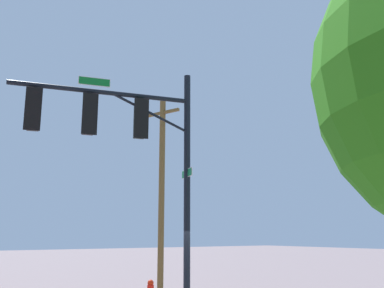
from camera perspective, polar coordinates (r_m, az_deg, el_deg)
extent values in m
cylinder|color=black|center=(13.11, -0.67, -6.27)|extent=(0.20, 0.20, 7.40)
cylinder|color=black|center=(13.11, -11.73, 6.74)|extent=(5.17, 1.43, 0.14)
cylinder|color=black|center=(13.22, -5.55, 4.11)|extent=(2.36, 0.67, 1.07)
cube|color=black|center=(13.08, -6.94, 3.18)|extent=(0.40, 0.43, 1.10)
cube|color=black|center=(12.89, -6.74, 3.40)|extent=(0.44, 0.15, 1.22)
sphere|color=maroon|center=(13.36, -7.09, 4.38)|extent=(0.22, 0.22, 0.22)
cylinder|color=black|center=(13.43, -7.14, 4.51)|extent=(0.26, 0.19, 0.23)
sphere|color=#855607|center=(13.27, -7.13, 2.97)|extent=(0.22, 0.22, 0.22)
cylinder|color=black|center=(13.34, -7.18, 3.11)|extent=(0.26, 0.19, 0.23)
sphere|color=#20FF59|center=(13.19, -7.16, 1.54)|extent=(0.22, 0.22, 0.22)
cylinder|color=black|center=(13.26, -7.21, 1.69)|extent=(0.26, 0.19, 0.23)
cube|color=black|center=(12.85, -13.54, 3.70)|extent=(0.39, 0.42, 1.10)
cube|color=black|center=(12.66, -13.40, 3.93)|extent=(0.44, 0.13, 1.22)
sphere|color=maroon|center=(13.14, -13.60, 4.91)|extent=(0.22, 0.22, 0.22)
cylinder|color=black|center=(13.21, -13.63, 5.05)|extent=(0.25, 0.18, 0.23)
sphere|color=#855607|center=(13.05, -13.67, 3.48)|extent=(0.22, 0.22, 0.22)
cylinder|color=black|center=(13.12, -13.70, 3.62)|extent=(0.25, 0.18, 0.23)
sphere|color=#20FF59|center=(12.96, -13.75, 2.03)|extent=(0.22, 0.22, 0.22)
cylinder|color=black|center=(13.03, -13.78, 2.18)|extent=(0.25, 0.18, 0.23)
cube|color=black|center=(12.80, -20.29, 4.18)|extent=(0.41, 0.44, 1.10)
cube|color=black|center=(12.61, -20.34, 4.43)|extent=(0.43, 0.17, 1.22)
sphere|color=maroon|center=(13.09, -20.14, 5.38)|extent=(0.22, 0.22, 0.22)
cylinder|color=black|center=(13.16, -20.11, 5.51)|extent=(0.26, 0.20, 0.23)
sphere|color=#855607|center=(12.99, -20.24, 3.95)|extent=(0.22, 0.22, 0.22)
cylinder|color=black|center=(13.07, -20.21, 4.09)|extent=(0.26, 0.20, 0.23)
sphere|color=#20FF59|center=(12.91, -20.35, 2.50)|extent=(0.22, 0.22, 0.22)
cylinder|color=black|center=(12.98, -20.32, 2.64)|extent=(0.26, 0.20, 0.23)
cube|color=white|center=(13.18, -12.82, 8.07)|extent=(0.92, 0.25, 0.26)
cube|color=#0F7028|center=(13.18, -12.82, 8.07)|extent=(0.88, 0.25, 0.22)
cube|color=white|center=(13.17, -0.66, -3.90)|extent=(0.25, 0.92, 0.26)
cube|color=#107037|center=(13.17, -0.66, -3.90)|extent=(0.25, 0.88, 0.22)
cylinder|color=brown|center=(18.51, -4.06, -6.47)|extent=(0.26, 0.26, 8.30)
cube|color=brown|center=(19.17, -3.91, 4.15)|extent=(0.73, 1.73, 0.12)
sphere|color=red|center=(16.11, -5.52, -17.87)|extent=(0.22, 0.22, 0.22)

